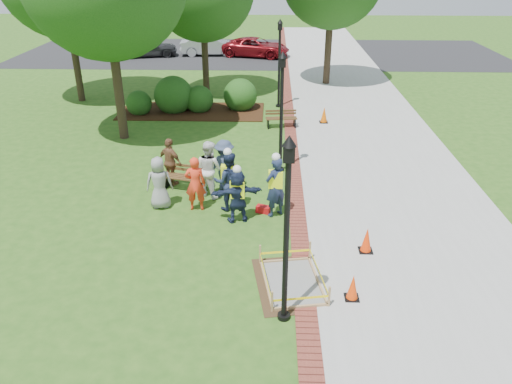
{
  "coord_description": "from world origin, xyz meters",
  "views": [
    {
      "loc": [
        0.92,
        -11.61,
        7.37
      ],
      "look_at": [
        0.5,
        1.2,
        1.0
      ],
      "focal_mm": 35.0,
      "sensor_mm": 36.0,
      "label": 1
    }
  ],
  "objects_px": {
    "bench_near": "(184,183)",
    "hivis_worker_a": "(238,194)",
    "cone_front": "(353,288)",
    "lamp_near": "(287,220)",
    "wet_concrete_pad": "(292,276)",
    "hivis_worker_b": "(275,185)",
    "hivis_worker_c": "(228,180)"
  },
  "relations": [
    {
      "from": "lamp_near",
      "to": "hivis_worker_c",
      "type": "height_order",
      "value": "lamp_near"
    },
    {
      "from": "wet_concrete_pad",
      "to": "hivis_worker_a",
      "type": "distance_m",
      "value": 3.46
    },
    {
      "from": "cone_front",
      "to": "lamp_near",
      "type": "relative_size",
      "value": 0.16
    },
    {
      "from": "bench_near",
      "to": "lamp_near",
      "type": "relative_size",
      "value": 0.38
    },
    {
      "from": "wet_concrete_pad",
      "to": "bench_near",
      "type": "xyz_separation_m",
      "value": [
        -3.43,
        5.07,
        0.03
      ]
    },
    {
      "from": "wet_concrete_pad",
      "to": "hivis_worker_c",
      "type": "xyz_separation_m",
      "value": [
        -1.84,
        3.78,
        0.76
      ]
    },
    {
      "from": "hivis_worker_c",
      "to": "lamp_near",
      "type": "bearing_deg",
      "value": -72.17
    },
    {
      "from": "bench_near",
      "to": "lamp_near",
      "type": "distance_m",
      "value": 7.42
    },
    {
      "from": "lamp_near",
      "to": "hivis_worker_b",
      "type": "relative_size",
      "value": 2.1
    },
    {
      "from": "lamp_near",
      "to": "bench_near",
      "type": "bearing_deg",
      "value": 116.93
    },
    {
      "from": "wet_concrete_pad",
      "to": "hivis_worker_b",
      "type": "height_order",
      "value": "hivis_worker_b"
    },
    {
      "from": "lamp_near",
      "to": "hivis_worker_b",
      "type": "height_order",
      "value": "lamp_near"
    },
    {
      "from": "hivis_worker_c",
      "to": "hivis_worker_b",
      "type": "bearing_deg",
      "value": -14.07
    },
    {
      "from": "wet_concrete_pad",
      "to": "lamp_near",
      "type": "height_order",
      "value": "lamp_near"
    },
    {
      "from": "wet_concrete_pad",
      "to": "hivis_worker_a",
      "type": "height_order",
      "value": "hivis_worker_a"
    },
    {
      "from": "bench_near",
      "to": "hivis_worker_c",
      "type": "height_order",
      "value": "hivis_worker_c"
    },
    {
      "from": "wet_concrete_pad",
      "to": "bench_near",
      "type": "bearing_deg",
      "value": 124.1
    },
    {
      "from": "cone_front",
      "to": "hivis_worker_a",
      "type": "height_order",
      "value": "hivis_worker_a"
    },
    {
      "from": "cone_front",
      "to": "hivis_worker_c",
      "type": "height_order",
      "value": "hivis_worker_c"
    },
    {
      "from": "cone_front",
      "to": "hivis_worker_b",
      "type": "xyz_separation_m",
      "value": [
        -1.78,
        3.95,
        0.68
      ]
    },
    {
      "from": "lamp_near",
      "to": "hivis_worker_a",
      "type": "xyz_separation_m",
      "value": [
        -1.29,
        4.28,
        -1.59
      ]
    },
    {
      "from": "wet_concrete_pad",
      "to": "lamp_near",
      "type": "bearing_deg",
      "value": -100.14
    },
    {
      "from": "wet_concrete_pad",
      "to": "hivis_worker_a",
      "type": "relative_size",
      "value": 1.42
    },
    {
      "from": "hivis_worker_a",
      "to": "hivis_worker_c",
      "type": "bearing_deg",
      "value": 113.75
    },
    {
      "from": "cone_front",
      "to": "hivis_worker_b",
      "type": "distance_m",
      "value": 4.38
    },
    {
      "from": "cone_front",
      "to": "lamp_near",
      "type": "xyz_separation_m",
      "value": [
        -1.59,
        -0.72,
        2.16
      ]
    },
    {
      "from": "bench_near",
      "to": "hivis_worker_a",
      "type": "xyz_separation_m",
      "value": [
        1.92,
        -2.03,
        0.63
      ]
    },
    {
      "from": "hivis_worker_a",
      "to": "hivis_worker_b",
      "type": "bearing_deg",
      "value": 19.22
    },
    {
      "from": "lamp_near",
      "to": "cone_front",
      "type": "bearing_deg",
      "value": 24.28
    },
    {
      "from": "wet_concrete_pad",
      "to": "cone_front",
      "type": "relative_size",
      "value": 3.86
    },
    {
      "from": "cone_front",
      "to": "hivis_worker_b",
      "type": "relative_size",
      "value": 0.33
    },
    {
      "from": "lamp_near",
      "to": "hivis_worker_c",
      "type": "relative_size",
      "value": 2.11
    }
  ]
}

